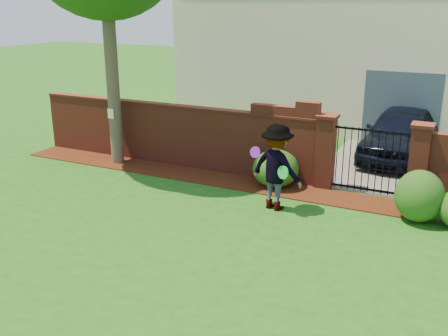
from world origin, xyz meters
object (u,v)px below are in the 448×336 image
at_px(car, 398,135).
at_px(man, 275,168).
at_px(frisbee_green, 283,172).
at_px(frisbee_purple, 255,152).

bearing_deg(car, man, -106.71).
bearing_deg(frisbee_green, man, 138.34).
distance_m(frisbee_purple, frisbee_green, 0.79).
relative_size(man, frisbee_green, 6.61).
height_order(man, frisbee_purple, man).
height_order(frisbee_purple, frisbee_green, frisbee_purple).
bearing_deg(car, frisbee_green, -103.33).
bearing_deg(man, frisbee_green, 152.81).
bearing_deg(frisbee_purple, frisbee_green, -8.58).
bearing_deg(man, frisbee_purple, 31.25).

